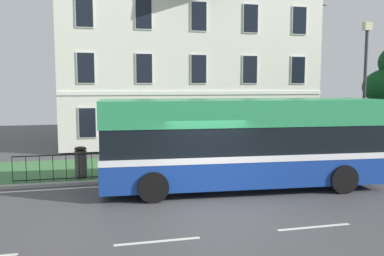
% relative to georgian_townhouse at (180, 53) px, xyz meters
% --- Properties ---
extents(ground_plane, '(60.00, 56.00, 0.18)m').
position_rel_georgian_townhouse_xyz_m(ground_plane, '(-2.20, -14.65, -5.71)').
color(ground_plane, '#474547').
extents(georgian_townhouse, '(15.16, 9.83, 11.09)m').
position_rel_georgian_townhouse_xyz_m(georgian_townhouse, '(0.00, 0.00, 0.00)').
color(georgian_townhouse, silver).
rests_on(georgian_townhouse, ground_plane).
extents(iron_verge_railing, '(16.90, 0.04, 0.97)m').
position_rel_georgian_townhouse_xyz_m(iron_verge_railing, '(0.00, -11.10, -5.07)').
color(iron_verge_railing, black).
rests_on(iron_verge_railing, ground_plane).
extents(single_decker_bus, '(9.76, 3.22, 3.10)m').
position_rel_georgian_townhouse_xyz_m(single_decker_bus, '(-0.61, -13.18, -4.06)').
color(single_decker_bus, navy).
rests_on(single_decker_bus, ground_plane).
extents(street_lamp_post, '(0.36, 0.24, 6.27)m').
position_rel_georgian_townhouse_xyz_m(street_lamp_post, '(6.39, -10.23, -1.96)').
color(street_lamp_post, '#333338').
rests_on(street_lamp_post, ground_plane).
extents(litter_bin, '(0.45, 0.45, 1.18)m').
position_rel_georgian_townhouse_xyz_m(litter_bin, '(-6.11, -10.75, -4.98)').
color(litter_bin, '#4C4742').
rests_on(litter_bin, ground_plane).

